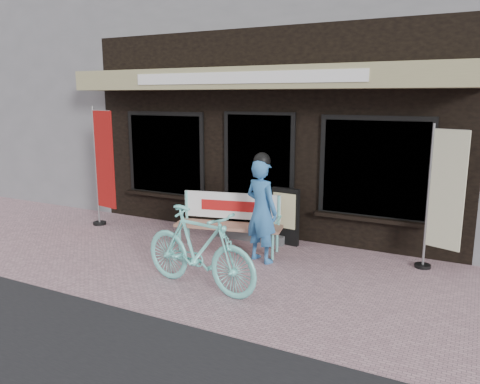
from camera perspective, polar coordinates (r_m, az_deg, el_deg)
The scene contains 9 objects.
ground at distance 6.88m, azimuth -4.86°, elevation -9.43°, with size 70.00×70.00×0.00m, color #B68B94.
storefront at distance 10.96m, azimuth 9.16°, elevation 14.21°, with size 7.00×6.77×6.00m.
neighbor_left_near at distance 16.20m, azimuth -20.91°, elevation 13.46°, with size 10.00×7.00×6.40m, color slate.
bench at distance 7.56m, azimuth -1.25°, elevation -3.13°, with size 1.76×0.79×0.93m.
person at distance 6.99m, azimuth 2.64°, elevation -2.04°, with size 0.66×0.54×1.66m.
bicycle at distance 6.07m, azimuth -5.03°, elevation -6.92°, with size 0.51×1.80×1.08m, color #72DFD4.
nobori_red at distance 9.17m, azimuth -16.33°, elevation 3.07°, with size 0.68×0.29×2.29m.
nobori_cream at distance 7.08m, azimuth 23.54°, elevation -0.63°, with size 0.62×0.32×2.10m.
menu_stand at distance 7.90m, azimuth 5.55°, elevation -2.89°, with size 0.49×0.15×0.97m.
Camera 1 is at (3.44, -5.43, 2.46)m, focal length 35.00 mm.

